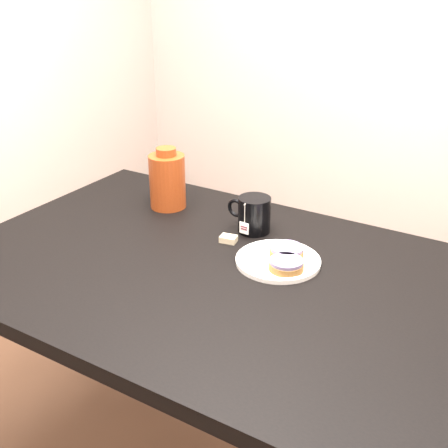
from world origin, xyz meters
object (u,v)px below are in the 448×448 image
object	(u,v)px
plate	(278,260)
bagel_front	(286,265)
teabag_pouch	(228,239)
bagel_back	(287,251)
table	(219,295)
bagel_package	(167,180)
mug	(254,214)

from	to	relation	value
plate	bagel_front	size ratio (longest dim) A/B	1.86
bagel_front	teabag_pouch	world-z (taller)	bagel_front
bagel_back	bagel_front	size ratio (longest dim) A/B	0.87
table	bagel_package	distance (m)	0.46
plate	table	bearing A→B (deg)	-139.51
bagel_front	bagel_package	distance (m)	0.54
bagel_front	mug	world-z (taller)	mug
bagel_package	mug	bearing A→B (deg)	-3.21
table	plate	world-z (taller)	plate
bagel_back	plate	bearing A→B (deg)	-114.38
mug	bagel_package	distance (m)	0.32
bagel_front	table	bearing A→B (deg)	-158.61
teabag_pouch	bagel_package	xyz separation A→B (m)	(-0.29, 0.12, 0.08)
table	mug	xyz separation A→B (m)	(-0.03, 0.24, 0.14)
table	mug	distance (m)	0.27
bagel_front	bagel_package	size ratio (longest dim) A/B	0.61
table	bagel_package	size ratio (longest dim) A/B	7.22
bagel_back	mug	size ratio (longest dim) A/B	0.73
plate	teabag_pouch	bearing A→B (deg)	168.02
plate	mug	distance (m)	0.20
mug	bagel_package	world-z (taller)	bagel_package
plate	bagel_package	world-z (taller)	bagel_package
plate	bagel_back	xyz separation A→B (m)	(0.01, 0.03, 0.02)
bagel_back	bagel_package	size ratio (longest dim) A/B	0.53
table	teabag_pouch	distance (m)	0.17
table	plate	xyz separation A→B (m)	(0.12, 0.10, 0.09)
teabag_pouch	bagel_package	distance (m)	0.32
mug	teabag_pouch	xyz separation A→B (m)	(-0.03, -0.10, -0.04)
teabag_pouch	bagel_package	bearing A→B (deg)	158.38
plate	mug	xyz separation A→B (m)	(-0.15, 0.13, 0.04)
plate	bagel_front	distance (m)	0.06
bagel_front	mug	distance (m)	0.26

